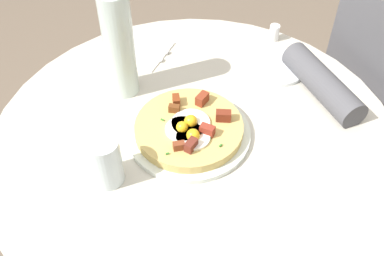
{
  "coord_description": "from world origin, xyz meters",
  "views": [
    {
      "loc": [
        -0.64,
        0.29,
        1.51
      ],
      "look_at": [
        -0.0,
        0.01,
        0.76
      ],
      "focal_mm": 42.55,
      "sensor_mm": 36.0,
      "label": 1
    }
  ],
  "objects_px": {
    "dining_table": "(195,180)",
    "knife": "(133,52)",
    "breakfast_pizza": "(189,128)",
    "bread_plate": "(276,67)",
    "pizza_plate": "(189,133)",
    "water_bottle": "(119,45)",
    "person_seated": "(380,126)",
    "salt_shaker": "(274,33)",
    "water_glass": "(105,161)",
    "fork": "(139,44)"
  },
  "relations": [
    {
      "from": "dining_table",
      "to": "water_bottle",
      "type": "relative_size",
      "value": 3.47
    },
    {
      "from": "person_seated",
      "to": "pizza_plate",
      "type": "distance_m",
      "value": 0.68
    },
    {
      "from": "pizza_plate",
      "to": "water_bottle",
      "type": "height_order",
      "value": "water_bottle"
    },
    {
      "from": "dining_table",
      "to": "water_glass",
      "type": "xyz_separation_m",
      "value": [
        -0.04,
        0.22,
        0.23
      ]
    },
    {
      "from": "dining_table",
      "to": "water_bottle",
      "type": "height_order",
      "value": "water_bottle"
    },
    {
      "from": "person_seated",
      "to": "salt_shaker",
      "type": "xyz_separation_m",
      "value": [
        0.24,
        0.27,
        0.26
      ]
    },
    {
      "from": "pizza_plate",
      "to": "bread_plate",
      "type": "relative_size",
      "value": 1.8
    },
    {
      "from": "breakfast_pizza",
      "to": "water_glass",
      "type": "bearing_deg",
      "value": 101.87
    },
    {
      "from": "pizza_plate",
      "to": "dining_table",
      "type": "bearing_deg",
      "value": -89.52
    },
    {
      "from": "water_bottle",
      "to": "knife",
      "type": "bearing_deg",
      "value": -26.52
    },
    {
      "from": "water_glass",
      "to": "dining_table",
      "type": "bearing_deg",
      "value": -78.41
    },
    {
      "from": "dining_table",
      "to": "knife",
      "type": "distance_m",
      "value": 0.39
    },
    {
      "from": "pizza_plate",
      "to": "knife",
      "type": "distance_m",
      "value": 0.34
    },
    {
      "from": "water_bottle",
      "to": "salt_shaker",
      "type": "bearing_deg",
      "value": -85.86
    },
    {
      "from": "pizza_plate",
      "to": "breakfast_pizza",
      "type": "distance_m",
      "value": 0.02
    },
    {
      "from": "person_seated",
      "to": "water_bottle",
      "type": "relative_size",
      "value": 4.21
    },
    {
      "from": "pizza_plate",
      "to": "water_glass",
      "type": "bearing_deg",
      "value": 102.39
    },
    {
      "from": "pizza_plate",
      "to": "water_bottle",
      "type": "distance_m",
      "value": 0.26
    },
    {
      "from": "dining_table",
      "to": "pizza_plate",
      "type": "distance_m",
      "value": 0.18
    },
    {
      "from": "dining_table",
      "to": "person_seated",
      "type": "relative_size",
      "value": 0.83
    },
    {
      "from": "breakfast_pizza",
      "to": "fork",
      "type": "bearing_deg",
      "value": -1.35
    },
    {
      "from": "breakfast_pizza",
      "to": "fork",
      "type": "distance_m",
      "value": 0.37
    },
    {
      "from": "bread_plate",
      "to": "fork",
      "type": "xyz_separation_m",
      "value": [
        0.24,
        0.3,
        0.0
      ]
    },
    {
      "from": "knife",
      "to": "water_bottle",
      "type": "xyz_separation_m",
      "value": [
        -0.13,
        0.07,
        0.13
      ]
    },
    {
      "from": "breakfast_pizza",
      "to": "bread_plate",
      "type": "height_order",
      "value": "breakfast_pizza"
    },
    {
      "from": "person_seated",
      "to": "knife",
      "type": "bearing_deg",
      "value": 62.21
    },
    {
      "from": "water_bottle",
      "to": "pizza_plate",
      "type": "bearing_deg",
      "value": -158.14
    },
    {
      "from": "person_seated",
      "to": "salt_shaker",
      "type": "height_order",
      "value": "person_seated"
    },
    {
      "from": "dining_table",
      "to": "knife",
      "type": "bearing_deg",
      "value": 5.53
    },
    {
      "from": "person_seated",
      "to": "knife",
      "type": "height_order",
      "value": "person_seated"
    },
    {
      "from": "bread_plate",
      "to": "fork",
      "type": "height_order",
      "value": "bread_plate"
    },
    {
      "from": "person_seated",
      "to": "pizza_plate",
      "type": "xyz_separation_m",
      "value": [
        0.0,
        0.63,
        0.24
      ]
    },
    {
      "from": "water_glass",
      "to": "water_bottle",
      "type": "distance_m",
      "value": 0.29
    },
    {
      "from": "water_bottle",
      "to": "dining_table",
      "type": "bearing_deg",
      "value": -154.64
    },
    {
      "from": "person_seated",
      "to": "bread_plate",
      "type": "relative_size",
      "value": 7.28
    },
    {
      "from": "pizza_plate",
      "to": "breakfast_pizza",
      "type": "relative_size",
      "value": 1.15
    },
    {
      "from": "knife",
      "to": "water_bottle",
      "type": "distance_m",
      "value": 0.2
    },
    {
      "from": "dining_table",
      "to": "water_bottle",
      "type": "xyz_separation_m",
      "value": [
        0.21,
        0.1,
        0.31
      ]
    },
    {
      "from": "breakfast_pizza",
      "to": "water_glass",
      "type": "relative_size",
      "value": 2.15
    },
    {
      "from": "pizza_plate",
      "to": "water_glass",
      "type": "height_order",
      "value": "water_glass"
    },
    {
      "from": "fork",
      "to": "knife",
      "type": "distance_m",
      "value": 0.04
    },
    {
      "from": "person_seated",
      "to": "water_bottle",
      "type": "distance_m",
      "value": 0.83
    },
    {
      "from": "person_seated",
      "to": "bread_plate",
      "type": "height_order",
      "value": "person_seated"
    },
    {
      "from": "fork",
      "to": "water_bottle",
      "type": "bearing_deg",
      "value": 107.4
    },
    {
      "from": "fork",
      "to": "water_glass",
      "type": "distance_m",
      "value": 0.46
    },
    {
      "from": "dining_table",
      "to": "water_glass",
      "type": "bearing_deg",
      "value": 101.59
    },
    {
      "from": "bread_plate",
      "to": "knife",
      "type": "relative_size",
      "value": 0.87
    },
    {
      "from": "knife",
      "to": "water_bottle",
      "type": "bearing_deg",
      "value": 111.58
    },
    {
      "from": "dining_table",
      "to": "salt_shaker",
      "type": "height_order",
      "value": "salt_shaker"
    },
    {
      "from": "person_seated",
      "to": "salt_shaker",
      "type": "relative_size",
      "value": 24.77
    }
  ]
}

